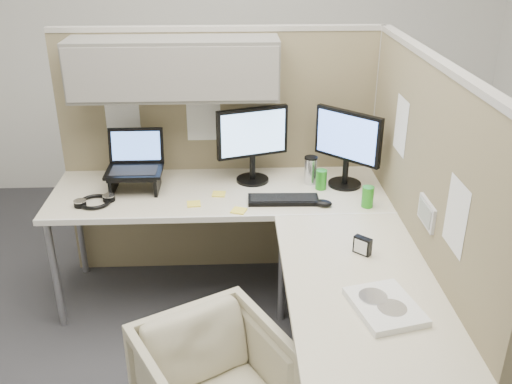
{
  "coord_description": "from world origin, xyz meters",
  "views": [
    {
      "loc": [
        -0.02,
        -2.55,
        2.16
      ],
      "look_at": [
        0.1,
        0.25,
        0.85
      ],
      "focal_mm": 40.0,
      "sensor_mm": 36.0,
      "label": 1
    }
  ],
  "objects_px": {
    "desk": "(262,229)",
    "monitor_left": "(253,139)",
    "keyboard": "(283,200)",
    "office_chair": "(214,383)"
  },
  "relations": [
    {
      "from": "desk",
      "to": "monitor_left",
      "type": "relative_size",
      "value": 4.29
    },
    {
      "from": "keyboard",
      "to": "office_chair",
      "type": "bearing_deg",
      "value": -109.97
    },
    {
      "from": "desk",
      "to": "office_chair",
      "type": "distance_m",
      "value": 0.85
    },
    {
      "from": "desk",
      "to": "keyboard",
      "type": "distance_m",
      "value": 0.28
    },
    {
      "from": "office_chair",
      "to": "keyboard",
      "type": "relative_size",
      "value": 1.54
    },
    {
      "from": "office_chair",
      "to": "keyboard",
      "type": "height_order",
      "value": "keyboard"
    },
    {
      "from": "desk",
      "to": "monitor_left",
      "type": "distance_m",
      "value": 0.63
    },
    {
      "from": "office_chair",
      "to": "monitor_left",
      "type": "relative_size",
      "value": 1.33
    },
    {
      "from": "monitor_left",
      "to": "desk",
      "type": "bearing_deg",
      "value": -105.17
    },
    {
      "from": "desk",
      "to": "monitor_left",
      "type": "bearing_deg",
      "value": 92.89
    }
  ]
}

